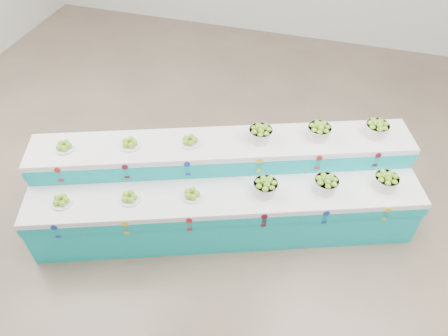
{
  "coord_description": "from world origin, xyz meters",
  "views": [
    {
      "loc": [
        1.33,
        -3.31,
        4.25
      ],
      "look_at": [
        0.36,
        -0.04,
        0.87
      ],
      "focal_mm": 34.0,
      "sensor_mm": 36.0,
      "label": 1
    }
  ],
  "objects_px": {
    "basket_lower_left": "(265,187)",
    "basket_upper_right": "(377,129)",
    "display_stand": "(224,189)",
    "plate_upper_mid": "(130,143)"
  },
  "relations": [
    {
      "from": "basket_lower_left",
      "to": "basket_upper_right",
      "type": "relative_size",
      "value": 1.0
    },
    {
      "from": "display_stand",
      "to": "plate_upper_mid",
      "type": "height_order",
      "value": "plate_upper_mid"
    },
    {
      "from": "basket_lower_left",
      "to": "plate_upper_mid",
      "type": "height_order",
      "value": "plate_upper_mid"
    },
    {
      "from": "display_stand",
      "to": "basket_lower_left",
      "type": "distance_m",
      "value": 0.61
    },
    {
      "from": "basket_upper_right",
      "to": "basket_lower_left",
      "type": "bearing_deg",
      "value": -137.55
    },
    {
      "from": "display_stand",
      "to": "basket_lower_left",
      "type": "height_order",
      "value": "display_stand"
    },
    {
      "from": "basket_lower_left",
      "to": "basket_upper_right",
      "type": "height_order",
      "value": "basket_upper_right"
    },
    {
      "from": "basket_upper_right",
      "to": "display_stand",
      "type": "bearing_deg",
      "value": -151.02
    },
    {
      "from": "plate_upper_mid",
      "to": "basket_upper_right",
      "type": "bearing_deg",
      "value": 20.2
    },
    {
      "from": "display_stand",
      "to": "plate_upper_mid",
      "type": "relative_size",
      "value": 19.77
    }
  ]
}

